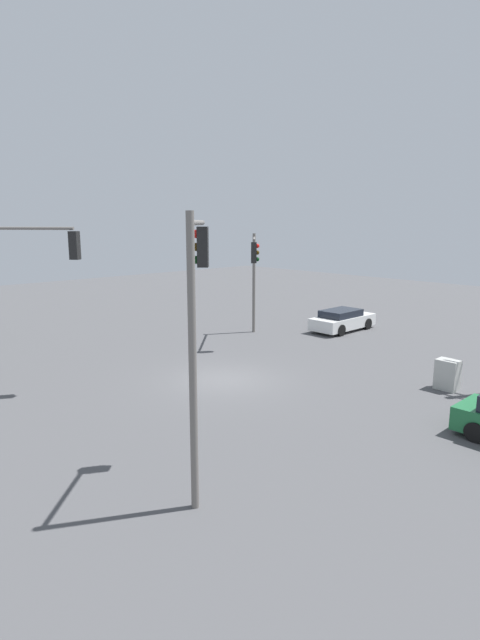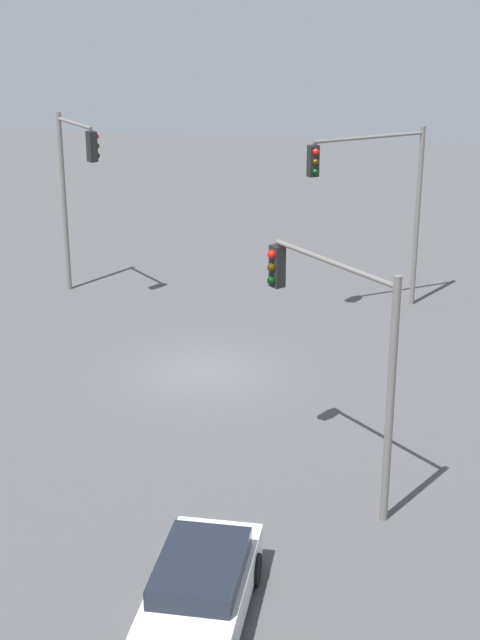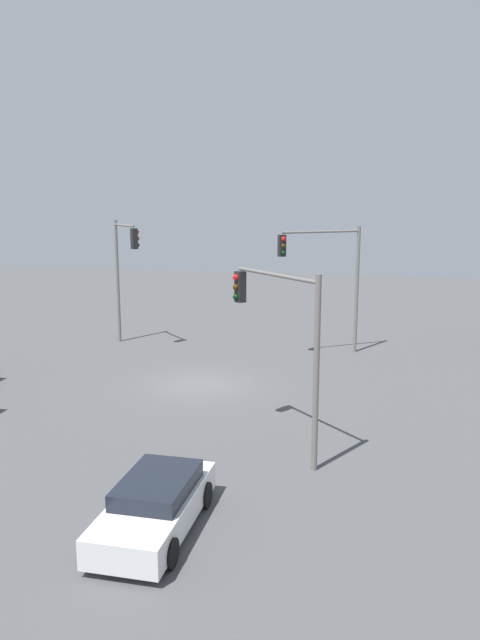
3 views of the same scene
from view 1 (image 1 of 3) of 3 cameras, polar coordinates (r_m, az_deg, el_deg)
The scene contains 6 objects.
ground_plane at distance 21.27m, azimuth -1.76°, elevation -6.80°, with size 80.00×80.00×0.00m, color #4C4C4F.
sedan_white at distance 31.20m, azimuth 11.61°, elevation -0.00°, with size 1.96×4.50×1.31m.
traffic_signal_main at distance 21.30m, azimuth -24.14°, elevation 4.72°, with size 3.86×2.75×6.56m.
traffic_signal_cross at distance 27.91m, azimuth 1.63°, elevation 6.07°, with size 3.27×3.25×5.90m.
traffic_signal_aux at distance 11.79m, azimuth -5.02°, elevation 1.32°, with size 2.13×2.10×6.78m.
electrical_cabinet at distance 21.50m, azimuth 22.62°, elevation -5.79°, with size 0.85×0.62×1.21m, color #B2B2AD.
Camera 1 is at (-15.19, 13.37, 6.53)m, focal length 28.00 mm.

